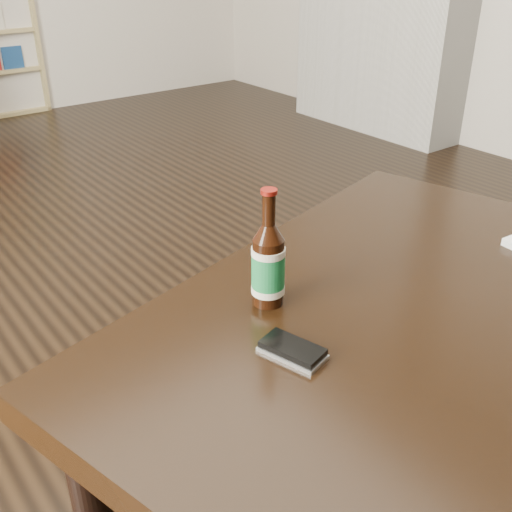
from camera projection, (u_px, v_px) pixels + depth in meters
floor at (148, 332)px, 1.97m from camera, size 5.00×6.00×0.01m
coffee_table at (390, 325)px, 1.25m from camera, size 1.46×1.07×0.49m
beer_bottle at (268, 265)px, 1.17m from camera, size 0.08×0.08×0.24m
phone at (293, 350)px, 1.05m from camera, size 0.09×0.13×0.02m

